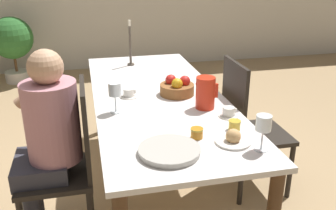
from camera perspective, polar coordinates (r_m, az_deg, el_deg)
ground_plane at (r=2.92m, az=-1.45°, el=-12.11°), size 20.00×20.00×0.00m
dining_table at (r=2.61m, az=-1.59°, el=-0.23°), size 0.87×2.15×0.74m
chair_person_side at (r=2.28m, az=-14.98°, el=-8.42°), size 0.42×0.42×0.98m
chair_opposite at (r=2.70m, az=12.04°, el=-3.12°), size 0.42×0.42×0.98m
person_seated at (r=2.21m, az=-17.90°, el=-4.16°), size 0.39×0.41×1.18m
red_pitcher at (r=2.33m, az=5.72°, el=1.89°), size 0.15×0.12×0.20m
wine_glass_water at (r=2.26m, az=-8.11°, el=2.18°), size 0.08×0.08×0.19m
wine_glass_juice at (r=1.86m, az=14.35°, el=-2.98°), size 0.08×0.08×0.18m
teacup_near_person at (r=2.25m, az=9.21°, el=-1.15°), size 0.12×0.12×0.06m
teacup_across at (r=2.54m, az=-6.01°, el=1.73°), size 0.12×0.12×0.06m
serving_tray at (r=1.82m, az=0.22°, el=-6.97°), size 0.31×0.31×0.03m
bread_plate at (r=1.95m, az=9.89°, el=-5.09°), size 0.18×0.18×0.08m
jam_jar_amber at (r=1.97m, az=4.42°, el=-4.21°), size 0.07×0.07×0.05m
jam_jar_red at (r=2.08m, az=10.11°, el=-2.97°), size 0.07×0.07×0.05m
fruit_bowl at (r=2.56m, az=1.40°, el=2.67°), size 0.23×0.23×0.13m
candlestick_tall at (r=3.26m, az=-5.78°, el=8.73°), size 0.06×0.06×0.39m
potted_plant at (r=5.45m, az=-22.68°, el=8.99°), size 0.56×0.56×0.88m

